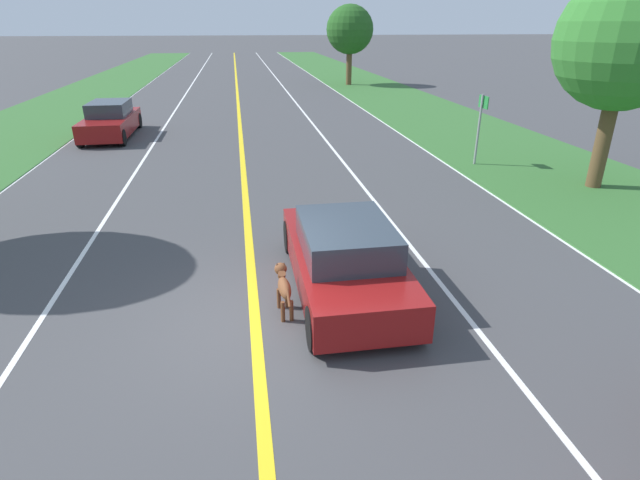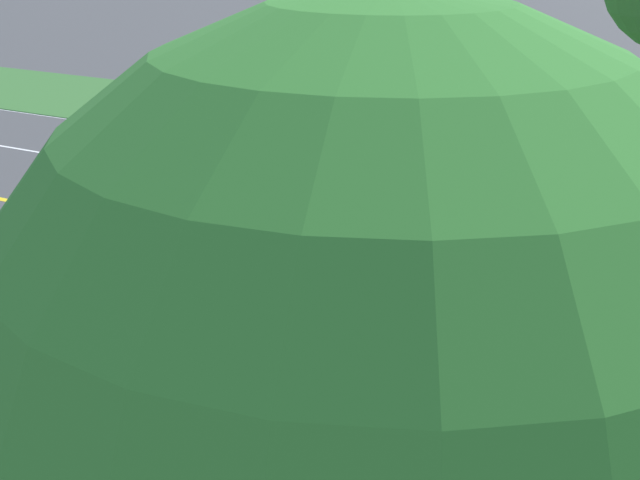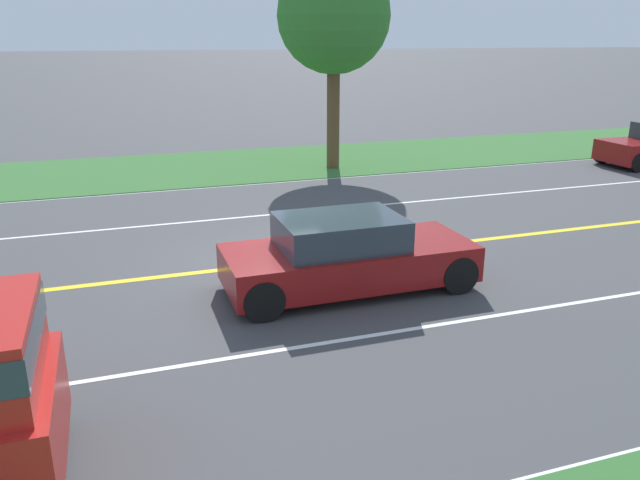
% 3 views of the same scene
% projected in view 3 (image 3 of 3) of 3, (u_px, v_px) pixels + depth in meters
% --- Properties ---
extents(ground_plane, '(400.00, 400.00, 0.00)m').
position_uv_depth(ground_plane, '(276.00, 264.00, 12.40)').
color(ground_plane, '#424244').
extents(centre_divider_line, '(0.18, 160.00, 0.01)m').
position_uv_depth(centre_divider_line, '(276.00, 263.00, 12.40)').
color(centre_divider_line, yellow).
rests_on(centre_divider_line, ground).
extents(lane_edge_line_left, '(0.14, 160.00, 0.01)m').
position_uv_depth(lane_edge_line_left, '(216.00, 187.00, 18.70)').
color(lane_edge_line_left, white).
rests_on(lane_edge_line_left, ground).
extents(lane_dash_same_dir, '(0.10, 160.00, 0.01)m').
position_uv_depth(lane_dash_same_dir, '(337.00, 341.00, 9.25)').
color(lane_dash_same_dir, white).
rests_on(lane_dash_same_dir, ground).
extents(lane_dash_oncoming, '(0.10, 160.00, 0.01)m').
position_uv_depth(lane_dash_oncoming, '(240.00, 217.00, 15.55)').
color(lane_dash_oncoming, white).
rests_on(lane_dash_oncoming, ground).
extents(grass_verge_left, '(6.00, 160.00, 0.03)m').
position_uv_depth(grass_verge_left, '(201.00, 167.00, 21.39)').
color(grass_verge_left, '#33662D').
rests_on(grass_verge_left, ground).
extents(ego_car, '(1.81, 4.39, 1.35)m').
position_uv_depth(ego_car, '(347.00, 255.00, 10.97)').
color(ego_car, maroon).
rests_on(ego_car, ground).
extents(dog, '(0.26, 1.11, 0.79)m').
position_uv_depth(dog, '(295.00, 247.00, 11.86)').
color(dog, brown).
rests_on(dog, ground).
extents(roadside_tree_left_near, '(3.64, 3.64, 6.74)m').
position_uv_depth(roadside_tree_left_near, '(334.00, 17.00, 19.85)').
color(roadside_tree_left_near, brown).
rests_on(roadside_tree_left_near, ground).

